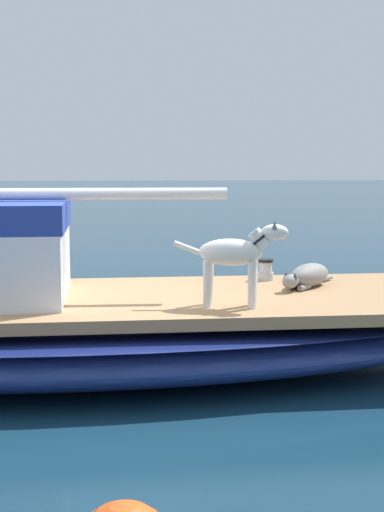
# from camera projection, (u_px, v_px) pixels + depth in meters

# --- Properties ---
(ground_plane) EXTENTS (120.00, 120.00, 0.00)m
(ground_plane) POSITION_uv_depth(u_px,v_px,m) (80.00, 370.00, 6.61)
(ground_plane) COLOR #143347
(sailboat_main) EXTENTS (2.76, 7.32, 0.66)m
(sailboat_main) POSITION_uv_depth(u_px,v_px,m) (79.00, 333.00, 6.56)
(sailboat_main) COLOR navy
(sailboat_main) RESTS_ON ground
(dog_white) EXTENTS (0.33, 0.93, 0.70)m
(dog_white) POSITION_uv_depth(u_px,v_px,m) (236.00, 255.00, 6.04)
(dog_white) COLOR silver
(dog_white) RESTS_ON sailboat_main
(dog_grey) EXTENTS (0.78, 0.68, 0.22)m
(dog_grey) POSITION_uv_depth(u_px,v_px,m) (307.00, 276.00, 7.00)
(dog_grey) COLOR gray
(dog_grey) RESTS_ON sailboat_main
(deck_winch) EXTENTS (0.16, 0.16, 0.21)m
(deck_winch) POSITION_uv_depth(u_px,v_px,m) (266.00, 270.00, 7.42)
(deck_winch) COLOR #B7B7BC
(deck_winch) RESTS_ON sailboat_main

